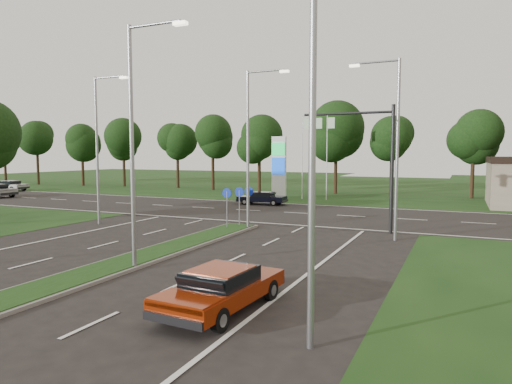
% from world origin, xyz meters
% --- Properties ---
extents(verge_far, '(160.00, 50.00, 0.02)m').
position_xyz_m(verge_far, '(0.00, 55.00, 0.00)').
color(verge_far, '#163311').
rests_on(verge_far, ground).
extents(cross_road, '(160.00, 12.00, 0.02)m').
position_xyz_m(cross_road, '(0.00, 24.00, 0.00)').
color(cross_road, black).
rests_on(cross_road, ground).
extents(median_kerb, '(2.00, 26.00, 0.12)m').
position_xyz_m(median_kerb, '(0.00, 4.00, 0.06)').
color(median_kerb, slate).
rests_on(median_kerb, ground).
extents(streetlight_median_near, '(2.53, 0.22, 9.00)m').
position_xyz_m(streetlight_median_near, '(1.00, 6.00, 5.08)').
color(streetlight_median_near, gray).
rests_on(streetlight_median_near, ground).
extents(streetlight_median_far, '(2.53, 0.22, 9.00)m').
position_xyz_m(streetlight_median_far, '(1.00, 16.00, 5.08)').
color(streetlight_median_far, gray).
rests_on(streetlight_median_far, ground).
extents(streetlight_left_far, '(2.53, 0.22, 9.00)m').
position_xyz_m(streetlight_left_far, '(-8.30, 14.00, 5.08)').
color(streetlight_left_far, gray).
rests_on(streetlight_left_far, ground).
extents(streetlight_right_far, '(2.53, 0.22, 9.00)m').
position_xyz_m(streetlight_right_far, '(8.80, 16.00, 5.08)').
color(streetlight_right_far, gray).
rests_on(streetlight_right_far, ground).
extents(streetlight_right_near, '(2.53, 0.22, 9.00)m').
position_xyz_m(streetlight_right_near, '(8.80, 2.00, 5.08)').
color(streetlight_right_near, gray).
rests_on(streetlight_right_near, ground).
extents(traffic_signal, '(5.10, 0.42, 7.00)m').
position_xyz_m(traffic_signal, '(7.19, 18.00, 4.65)').
color(traffic_signal, black).
rests_on(traffic_signal, ground).
extents(median_signs, '(1.16, 1.76, 2.38)m').
position_xyz_m(median_signs, '(0.00, 16.40, 1.71)').
color(median_signs, gray).
rests_on(median_signs, ground).
extents(gas_pylon, '(5.80, 1.26, 8.00)m').
position_xyz_m(gas_pylon, '(-3.79, 33.05, 3.20)').
color(gas_pylon, silver).
rests_on(gas_pylon, ground).
extents(treeline_far, '(6.00, 6.00, 9.90)m').
position_xyz_m(treeline_far, '(0.10, 39.93, 6.83)').
color(treeline_far, black).
rests_on(treeline_far, ground).
extents(red_sedan, '(2.07, 4.48, 1.20)m').
position_xyz_m(red_sedan, '(6.00, 3.37, 0.65)').
color(red_sedan, maroon).
rests_on(red_sedan, ground).
extents(navy_sedan, '(4.16, 1.97, 1.11)m').
position_xyz_m(navy_sedan, '(-3.56, 28.00, 0.60)').
color(navy_sedan, black).
rests_on(navy_sedan, ground).
extents(far_car_b, '(4.42, 2.28, 1.22)m').
position_xyz_m(far_car_b, '(-36.40, 29.00, 0.66)').
color(far_car_b, '#BBBBBB').
rests_on(far_car_b, ground).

